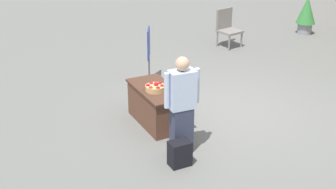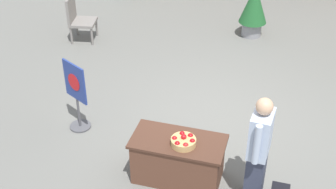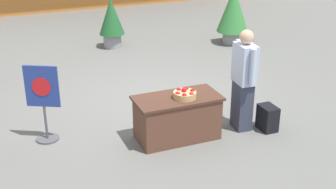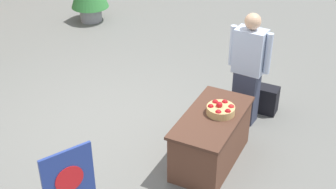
{
  "view_description": "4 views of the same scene",
  "coord_description": "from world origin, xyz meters",
  "px_view_note": "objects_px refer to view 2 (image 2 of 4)",
  "views": [
    {
      "loc": [
        6.91,
        -4.83,
        4.07
      ],
      "look_at": [
        0.2,
        -1.43,
        0.72
      ],
      "focal_mm": 50.0,
      "sensor_mm": 36.0,
      "label": 1
    },
    {
      "loc": [
        1.11,
        -6.44,
        4.89
      ],
      "look_at": [
        -0.57,
        -0.59,
        0.85
      ],
      "focal_mm": 50.0,
      "sensor_mm": 36.0,
      "label": 2
    },
    {
      "loc": [
        -2.83,
        -7.51,
        3.58
      ],
      "look_at": [
        -0.08,
        -0.87,
        0.5
      ],
      "focal_mm": 50.0,
      "sensor_mm": 36.0,
      "label": 3
    },
    {
      "loc": [
        -4.74,
        -3.13,
        3.91
      ],
      "look_at": [
        -0.11,
        -0.83,
        0.81
      ],
      "focal_mm": 50.0,
      "sensor_mm": 36.0,
      "label": 4
    }
  ],
  "objects_px": {
    "person_visitor": "(258,150)",
    "poster_board": "(76,95)",
    "apple_basket": "(183,141)",
    "potted_plant_near_left": "(254,8)",
    "patio_chair": "(78,17)",
    "display_table": "(178,159)"
  },
  "relations": [
    {
      "from": "person_visitor",
      "to": "poster_board",
      "type": "distance_m",
      "value": 3.15
    },
    {
      "from": "potted_plant_near_left",
      "to": "apple_basket",
      "type": "bearing_deg",
      "value": -93.61
    },
    {
      "from": "apple_basket",
      "to": "potted_plant_near_left",
      "type": "xyz_separation_m",
      "value": [
        0.32,
        5.12,
        -0.08
      ]
    },
    {
      "from": "display_table",
      "to": "poster_board",
      "type": "relative_size",
      "value": 1.08
    },
    {
      "from": "apple_basket",
      "to": "person_visitor",
      "type": "bearing_deg",
      "value": -0.72
    },
    {
      "from": "potted_plant_near_left",
      "to": "poster_board",
      "type": "bearing_deg",
      "value": -118.4
    },
    {
      "from": "poster_board",
      "to": "patio_chair",
      "type": "xyz_separation_m",
      "value": [
        -1.41,
        3.02,
        -0.1
      ]
    },
    {
      "from": "poster_board",
      "to": "patio_chair",
      "type": "bearing_deg",
      "value": -126.97
    },
    {
      "from": "person_visitor",
      "to": "patio_chair",
      "type": "distance_m",
      "value": 5.88
    },
    {
      "from": "person_visitor",
      "to": "poster_board",
      "type": "relative_size",
      "value": 1.35
    },
    {
      "from": "person_visitor",
      "to": "potted_plant_near_left",
      "type": "bearing_deg",
      "value": -77.91
    },
    {
      "from": "apple_basket",
      "to": "person_visitor",
      "type": "xyz_separation_m",
      "value": [
        1.03,
        -0.01,
        0.09
      ]
    },
    {
      "from": "display_table",
      "to": "apple_basket",
      "type": "relative_size",
      "value": 3.79
    },
    {
      "from": "potted_plant_near_left",
      "to": "patio_chair",
      "type": "bearing_deg",
      "value": -160.83
    },
    {
      "from": "display_table",
      "to": "poster_board",
      "type": "bearing_deg",
      "value": 159.19
    },
    {
      "from": "apple_basket",
      "to": "patio_chair",
      "type": "xyz_separation_m",
      "value": [
        -3.42,
        3.82,
        -0.21
      ]
    },
    {
      "from": "potted_plant_near_left",
      "to": "display_table",
      "type": "bearing_deg",
      "value": -94.7
    },
    {
      "from": "display_table",
      "to": "person_visitor",
      "type": "xyz_separation_m",
      "value": [
        1.12,
        -0.08,
        0.5
      ]
    },
    {
      "from": "display_table",
      "to": "potted_plant_near_left",
      "type": "height_order",
      "value": "potted_plant_near_left"
    },
    {
      "from": "display_table",
      "to": "apple_basket",
      "type": "distance_m",
      "value": 0.43
    },
    {
      "from": "person_visitor",
      "to": "poster_board",
      "type": "bearing_deg",
      "value": -10.71
    },
    {
      "from": "apple_basket",
      "to": "patio_chair",
      "type": "distance_m",
      "value": 5.13
    }
  ]
}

